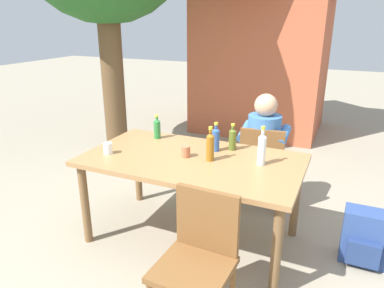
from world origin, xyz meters
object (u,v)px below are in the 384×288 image
(dining_table, at_px, (192,167))
(chair_near_right, at_px, (199,254))
(person_in_white_shirt, at_px, (265,144))
(cup_terracotta, at_px, (186,151))
(bottle_blue, at_px, (216,139))
(bottle_amber, at_px, (210,146))
(backpack_by_near_side, at_px, (365,238))
(cup_white, at_px, (108,148))
(chair_far_right, at_px, (262,163))
(brick_kiosk, at_px, (263,42))
(bottle_green, at_px, (157,128))
(bottle_olive, at_px, (232,139))
(bottle_clear, at_px, (262,148))

(dining_table, bearing_deg, chair_near_right, -63.08)
(person_in_white_shirt, bearing_deg, cup_terracotta, -116.86)
(bottle_blue, bearing_deg, bottle_amber, -80.76)
(bottle_blue, relative_size, backpack_by_near_side, 0.57)
(chair_near_right, distance_m, cup_white, 1.28)
(cup_terracotta, height_order, cup_white, cup_white)
(backpack_by_near_side, bearing_deg, bottle_amber, -168.37)
(chair_near_right, xyz_separation_m, bottle_amber, (-0.25, 0.80, 0.40))
(dining_table, distance_m, chair_far_right, 0.91)
(cup_white, bearing_deg, cup_terracotta, 18.18)
(brick_kiosk, bearing_deg, bottle_green, -93.14)
(cup_terracotta, relative_size, cup_white, 0.98)
(cup_white, bearing_deg, bottle_amber, 14.37)
(chair_far_right, bearing_deg, cup_terracotta, -120.39)
(bottle_blue, bearing_deg, chair_near_right, -74.52)
(bottle_olive, height_order, brick_kiosk, brick_kiosk)
(dining_table, bearing_deg, bottle_amber, 3.71)
(bottle_clear, bearing_deg, chair_near_right, -99.48)
(chair_far_right, xyz_separation_m, bottle_clear, (0.14, -0.70, 0.41))
(dining_table, height_order, chair_far_right, chair_far_right)
(bottle_green, relative_size, cup_white, 2.41)
(chair_far_right, relative_size, bottle_blue, 3.41)
(person_in_white_shirt, relative_size, cup_terracotta, 12.59)
(bottle_blue, distance_m, cup_terracotta, 0.30)
(bottle_amber, distance_m, cup_terracotta, 0.23)
(dining_table, relative_size, cup_terracotta, 19.00)
(person_in_white_shirt, bearing_deg, dining_table, -113.88)
(bottle_amber, bearing_deg, chair_near_right, -72.87)
(bottle_green, distance_m, brick_kiosk, 3.35)
(chair_near_right, distance_m, cup_terracotta, 0.98)
(bottle_amber, bearing_deg, cup_white, -165.63)
(cup_white, bearing_deg, brick_kiosk, 84.63)
(bottle_clear, relative_size, cup_terracotta, 3.35)
(person_in_white_shirt, height_order, cup_terracotta, person_in_white_shirt)
(dining_table, distance_m, brick_kiosk, 3.71)
(bottle_amber, xyz_separation_m, backpack_by_near_side, (1.22, 0.25, -0.67))
(bottle_clear, height_order, bottle_olive, bottle_clear)
(bottle_amber, bearing_deg, backpack_by_near_side, 11.63)
(bottle_olive, xyz_separation_m, brick_kiosk, (-0.57, 3.29, 0.60))
(dining_table, relative_size, bottle_green, 7.71)
(bottle_amber, bearing_deg, bottle_olive, 74.41)
(chair_far_right, distance_m, bottle_blue, 0.74)
(person_in_white_shirt, bearing_deg, backpack_by_near_side, -33.36)
(chair_far_right, relative_size, bottle_green, 3.77)
(cup_white, bearing_deg, chair_far_right, 42.42)
(dining_table, distance_m, backpack_by_near_side, 1.48)
(bottle_olive, height_order, backpack_by_near_side, bottle_olive)
(chair_near_right, xyz_separation_m, cup_terracotta, (-0.46, 0.80, 0.33))
(person_in_white_shirt, xyz_separation_m, bottle_blue, (-0.28, -0.67, 0.22))
(chair_far_right, xyz_separation_m, bottle_amber, (-0.25, -0.78, 0.40))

